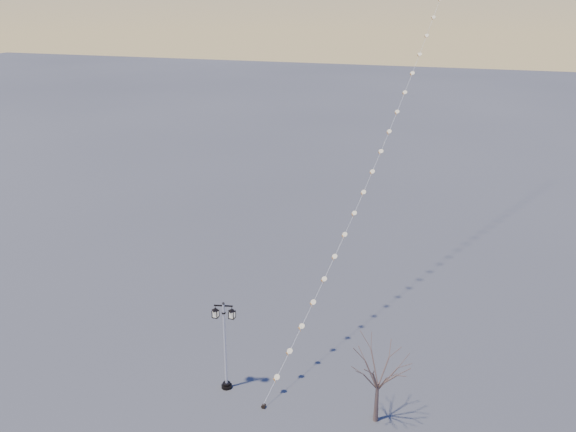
% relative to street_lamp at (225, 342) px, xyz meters
% --- Properties ---
extents(ground, '(300.00, 300.00, 0.00)m').
position_rel_street_lamp_xyz_m(ground, '(-0.17, -1.69, -2.55)').
color(ground, '#464747').
rests_on(ground, ground).
extents(street_lamp, '(1.15, 0.57, 4.60)m').
position_rel_street_lamp_xyz_m(street_lamp, '(0.00, 0.00, 0.00)').
color(street_lamp, black).
rests_on(street_lamp, ground).
extents(bare_tree, '(2.15, 2.15, 3.56)m').
position_rel_street_lamp_xyz_m(bare_tree, '(7.24, -0.03, -0.07)').
color(bare_tree, brown).
rests_on(bare_tree, ground).
extents(kite_train, '(6.98, 35.71, 29.86)m').
position_rel_street_lamp_xyz_m(kite_train, '(5.42, 16.71, 12.27)').
color(kite_train, black).
rests_on(kite_train, ground).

